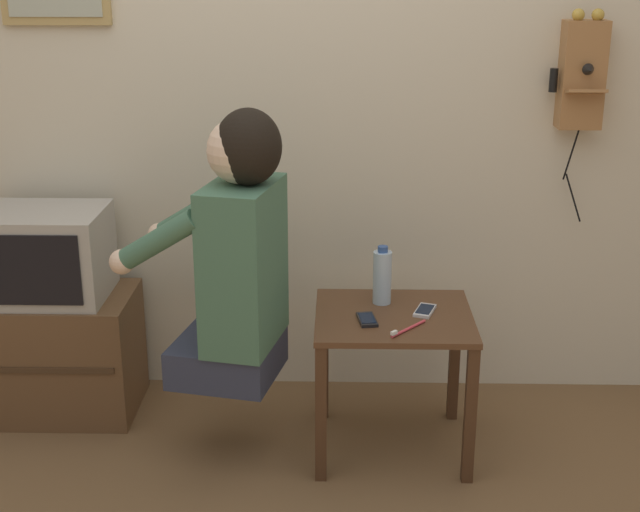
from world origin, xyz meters
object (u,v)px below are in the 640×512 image
at_px(cell_phone_held, 367,319).
at_px(toothbrush, 406,329).
at_px(person, 237,251).
at_px(television, 43,254).
at_px(wall_phone_antique, 582,74).
at_px(water_bottle, 382,277).
at_px(cell_phone_spare, 425,310).

distance_m(cell_phone_held, toothbrush, 0.16).
relative_size(person, television, 2.02).
bearing_deg(wall_phone_antique, toothbrush, -137.75).
distance_m(wall_phone_antique, water_bottle, 1.10).
distance_m(cell_phone_spare, toothbrush, 0.19).
bearing_deg(wall_phone_antique, person, -157.29).
bearing_deg(television, water_bottle, -6.74).
xyz_separation_m(cell_phone_held, water_bottle, (0.06, 0.18, 0.10)).
height_order(water_bottle, toothbrush, water_bottle).
height_order(wall_phone_antique, cell_phone_held, wall_phone_antique).
height_order(person, cell_phone_spare, person).
height_order(person, wall_phone_antique, wall_phone_antique).
distance_m(television, wall_phone_antique, 2.20).
xyz_separation_m(person, cell_phone_spare, (0.67, 0.09, -0.25)).
height_order(television, wall_phone_antique, wall_phone_antique).
bearing_deg(cell_phone_held, cell_phone_spare, 13.86).
xyz_separation_m(person, water_bottle, (0.52, 0.18, -0.15)).
bearing_deg(television, wall_phone_antique, 5.65).
bearing_deg(cell_phone_held, wall_phone_antique, 24.50).
distance_m(cell_phone_spare, water_bottle, 0.20).
relative_size(cell_phone_held, cell_phone_spare, 0.96).
height_order(wall_phone_antique, toothbrush, wall_phone_antique).
height_order(cell_phone_held, cell_phone_spare, same).
bearing_deg(toothbrush, cell_phone_held, 7.91).
xyz_separation_m(water_bottle, toothbrush, (0.07, -0.26, -0.10)).
xyz_separation_m(wall_phone_antique, cell_phone_spare, (-0.61, -0.45, -0.80)).
xyz_separation_m(cell_phone_held, toothbrush, (0.13, -0.09, 0.00)).
bearing_deg(wall_phone_antique, television, -174.35).
relative_size(cell_phone_spare, water_bottle, 0.61).
height_order(cell_phone_held, water_bottle, water_bottle).
relative_size(television, toothbrush, 3.21).
bearing_deg(cell_phone_spare, water_bottle, 168.44).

